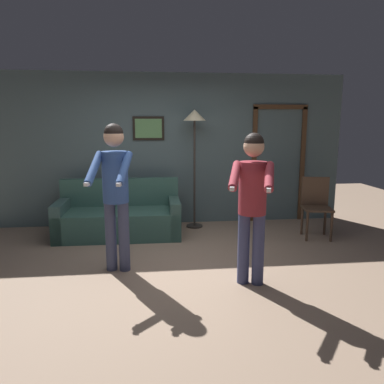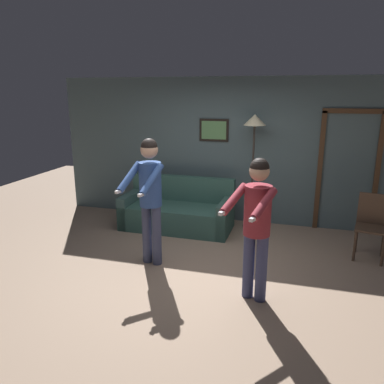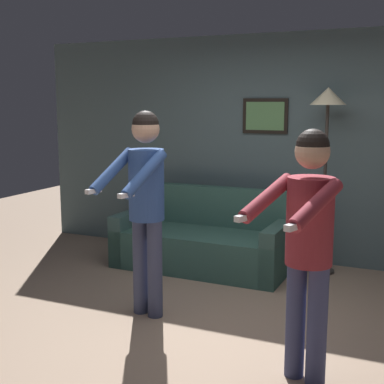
{
  "view_description": "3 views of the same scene",
  "coord_description": "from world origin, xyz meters",
  "px_view_note": "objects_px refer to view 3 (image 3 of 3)",
  "views": [
    {
      "loc": [
        -0.24,
        -4.31,
        1.76
      ],
      "look_at": [
        0.24,
        -0.16,
        0.99
      ],
      "focal_mm": 35.0,
      "sensor_mm": 36.0,
      "label": 1
    },
    {
      "loc": [
        1.22,
        -4.45,
        2.34
      ],
      "look_at": [
        0.05,
        -0.31,
        1.18
      ],
      "focal_mm": 35.0,
      "sensor_mm": 36.0,
      "label": 2
    },
    {
      "loc": [
        1.52,
        -3.81,
        1.82
      ],
      "look_at": [
        -0.14,
        -0.1,
        1.14
      ],
      "focal_mm": 50.0,
      "sensor_mm": 36.0,
      "label": 3
    }
  ],
  "objects_px": {
    "person_standing_left": "(145,193)",
    "couch": "(203,243)",
    "torchiere_lamp": "(327,115)",
    "person_standing_right": "(308,233)"
  },
  "relations": [
    {
      "from": "person_standing_left",
      "to": "couch",
      "type": "bearing_deg",
      "value": 93.41
    },
    {
      "from": "torchiere_lamp",
      "to": "person_standing_left",
      "type": "bearing_deg",
      "value": -122.24
    },
    {
      "from": "couch",
      "to": "person_standing_right",
      "type": "height_order",
      "value": "person_standing_right"
    },
    {
      "from": "person_standing_left",
      "to": "torchiere_lamp",
      "type": "bearing_deg",
      "value": 57.76
    },
    {
      "from": "person_standing_left",
      "to": "person_standing_right",
      "type": "height_order",
      "value": "person_standing_left"
    },
    {
      "from": "torchiere_lamp",
      "to": "person_standing_right",
      "type": "distance_m",
      "value": 2.51
    },
    {
      "from": "person_standing_left",
      "to": "person_standing_right",
      "type": "relative_size",
      "value": 1.06
    },
    {
      "from": "torchiere_lamp",
      "to": "couch",
      "type": "bearing_deg",
      "value": -163.49
    },
    {
      "from": "torchiere_lamp",
      "to": "person_standing_left",
      "type": "xyz_separation_m",
      "value": [
        -1.16,
        -1.83,
        -0.62
      ]
    },
    {
      "from": "person_standing_left",
      "to": "person_standing_right",
      "type": "xyz_separation_m",
      "value": [
        1.49,
        -0.56,
        -0.07
      ]
    }
  ]
}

